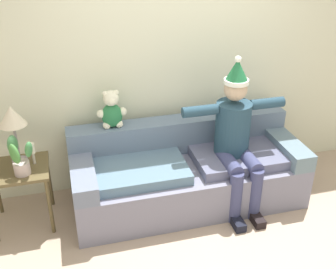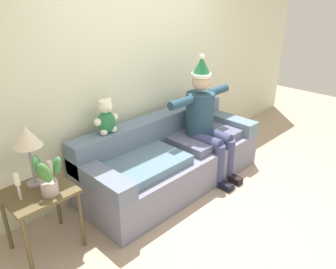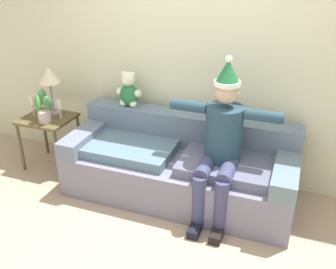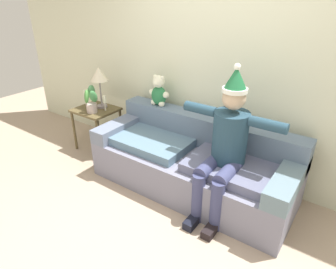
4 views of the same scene
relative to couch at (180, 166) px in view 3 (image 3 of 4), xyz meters
name	(u,v)px [view 3 (image 3 of 4)]	position (x,y,z in m)	size (l,w,h in m)	color
ground_plane	(140,258)	(0.00, -1.02, -0.32)	(10.00, 10.00, 0.00)	tan
back_wall	(198,54)	(0.00, 0.53, 1.03)	(7.00, 0.10, 2.70)	beige
couch	(180,166)	(0.00, 0.00, 0.00)	(2.28, 0.89, 0.78)	slate
person_seated	(221,140)	(0.43, -0.16, 0.45)	(1.02, 0.77, 1.51)	#234154
teddy_bear	(129,91)	(-0.68, 0.27, 0.64)	(0.29, 0.17, 0.38)	#287543
side_table	(48,125)	(-1.59, 0.03, 0.19)	(0.55, 0.50, 0.61)	brown
table_lamp	(49,77)	(-1.57, 0.13, 0.73)	(0.24, 0.24, 0.56)	gray
potted_plant	(43,108)	(-1.54, -0.08, 0.46)	(0.24, 0.25, 0.36)	#C0ADA8
candle_tall	(32,103)	(-1.75, 0.01, 0.45)	(0.04, 0.04, 0.24)	beige
candle_short	(59,107)	(-1.44, 0.07, 0.42)	(0.04, 0.04, 0.21)	beige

